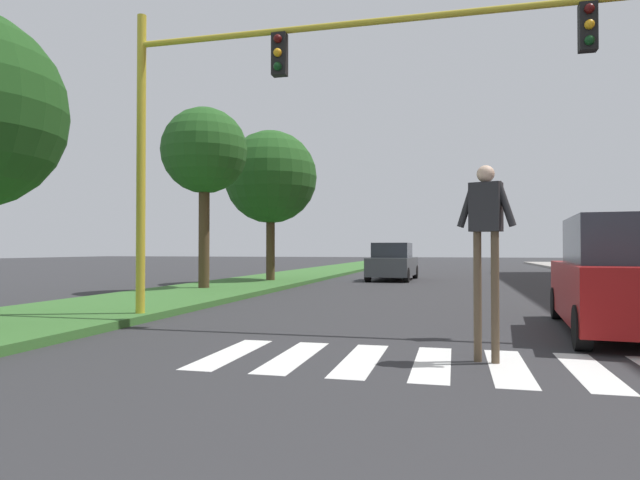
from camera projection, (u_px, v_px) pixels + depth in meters
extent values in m
plane|color=#2D2D30|center=(458.00, 276.00, 28.78)|extent=(140.00, 140.00, 0.00)
cube|color=silver|center=(231.00, 353.00, 7.47)|extent=(0.45, 2.20, 0.01)
cube|color=silver|center=(294.00, 356.00, 7.26)|extent=(0.45, 2.20, 0.01)
cube|color=silver|center=(361.00, 360.00, 7.04)|extent=(0.45, 2.20, 0.01)
cube|color=silver|center=(432.00, 363.00, 6.83)|extent=(0.45, 2.20, 0.01)
cube|color=silver|center=(508.00, 367.00, 6.61)|extent=(0.45, 2.20, 0.01)
cube|color=silver|center=(589.00, 371.00, 6.40)|extent=(0.45, 2.20, 0.01)
cube|color=#386B2D|center=(302.00, 275.00, 28.74)|extent=(3.97, 64.00, 0.15)
cylinder|color=#4C3823|center=(204.00, 232.00, 18.25)|extent=(0.36, 0.36, 3.72)
sphere|color=#23561E|center=(204.00, 150.00, 18.29)|extent=(2.86, 2.86, 2.86)
cylinder|color=#4C3823|center=(270.00, 242.00, 22.79)|extent=(0.36, 0.36, 3.14)
sphere|color=#23561E|center=(271.00, 177.00, 22.84)|extent=(3.86, 3.86, 3.86)
cylinder|color=gold|center=(141.00, 164.00, 11.00)|extent=(0.18, 0.18, 6.00)
cylinder|color=gold|center=(382.00, 21.00, 9.88)|extent=(9.73, 0.12, 0.12)
cube|color=black|center=(280.00, 55.00, 10.33)|extent=(0.28, 0.20, 0.80)
sphere|color=#4C0C0C|center=(278.00, 39.00, 10.22)|extent=(0.16, 0.16, 0.16)
sphere|color=#F2A519|center=(278.00, 53.00, 10.22)|extent=(0.16, 0.16, 0.16)
sphere|color=#0F3F19|center=(278.00, 66.00, 10.21)|extent=(0.16, 0.16, 0.16)
cube|color=black|center=(588.00, 27.00, 9.06)|extent=(0.28, 0.20, 0.80)
sphere|color=#4C0C0C|center=(589.00, 9.00, 8.94)|extent=(0.16, 0.16, 0.16)
sphere|color=#F2A519|center=(590.00, 24.00, 8.94)|extent=(0.16, 0.16, 0.16)
sphere|color=#0F3F19|center=(590.00, 40.00, 8.93)|extent=(0.16, 0.16, 0.16)
cylinder|color=brown|center=(495.00, 297.00, 6.85)|extent=(0.13, 0.13, 1.65)
cylinder|color=brown|center=(478.00, 296.00, 6.96)|extent=(0.13, 0.13, 1.65)
cube|color=#262628|center=(486.00, 207.00, 6.93)|extent=(0.44, 0.35, 0.62)
cylinder|color=#262628|center=(505.00, 204.00, 6.80)|extent=(0.28, 0.17, 0.58)
cylinder|color=#262628|center=(467.00, 205.00, 7.05)|extent=(0.28, 0.17, 0.58)
sphere|color=beige|center=(486.00, 174.00, 6.93)|extent=(0.28, 0.28, 0.22)
cube|color=maroon|center=(624.00, 292.00, 9.19)|extent=(2.27, 4.74, 0.96)
cube|color=#2D333D|center=(626.00, 240.00, 8.98)|extent=(1.87, 2.66, 0.79)
cylinder|color=black|center=(557.00, 303.00, 11.21)|extent=(0.27, 0.66, 0.64)
cylinder|color=black|center=(582.00, 328.00, 7.70)|extent=(0.27, 0.66, 0.64)
cube|color=#474C51|center=(393.00, 266.00, 25.39)|extent=(2.02, 4.38, 0.83)
cube|color=#2D333D|center=(392.00, 250.00, 25.19)|extent=(1.70, 2.00, 0.68)
cylinder|color=black|center=(381.00, 272.00, 27.25)|extent=(0.25, 0.65, 0.64)
cylinder|color=black|center=(415.00, 272.00, 26.78)|extent=(0.25, 0.65, 0.64)
cylinder|color=black|center=(368.00, 275.00, 23.98)|extent=(0.25, 0.65, 0.64)
cylinder|color=black|center=(406.00, 275.00, 23.51)|extent=(0.25, 0.65, 0.64)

